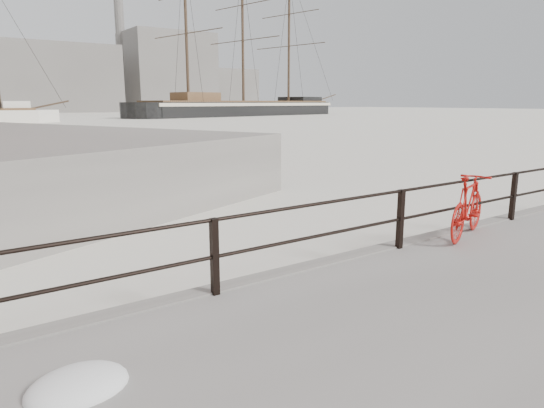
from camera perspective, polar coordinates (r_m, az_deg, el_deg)
ground at (r=11.46m, az=25.47°, el=-3.22°), size 400.00×400.00×0.00m
guardrail at (r=11.21m, az=26.52°, el=0.83°), size 28.00×0.10×1.00m
bicycle at (r=9.40m, az=22.06°, el=-0.24°), size 1.90×0.88×1.15m
barque_black at (r=102.12m, az=-3.35°, el=10.34°), size 64.04×31.68×34.60m
industrial_west at (r=148.48m, az=-24.15°, el=13.31°), size 32.00×18.00×18.00m
industrial_mid at (r=163.95m, az=-12.14°, el=14.88°), size 26.00×20.00×24.00m
industrial_east at (r=178.46m, az=-5.74°, el=13.21°), size 20.00×16.00×14.00m
smokestack at (r=164.86m, az=-17.39°, el=18.09°), size 2.80×2.80×44.00m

